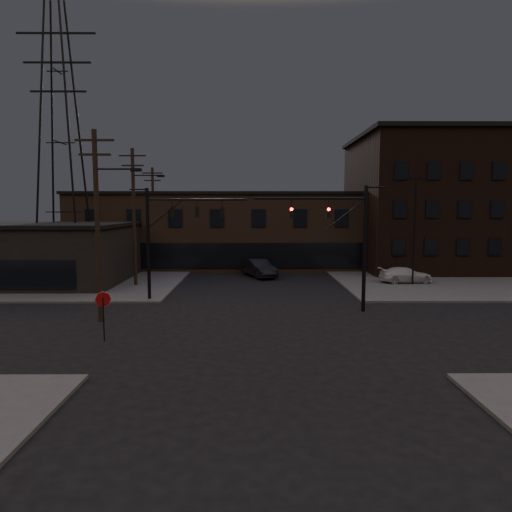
{
  "coord_description": "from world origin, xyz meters",
  "views": [
    {
      "loc": [
        -0.59,
        -24.21,
        6.58
      ],
      "look_at": [
        -0.38,
        5.22,
        3.5
      ],
      "focal_mm": 32.0,
      "sensor_mm": 36.0,
      "label": 1
    }
  ],
  "objects_px": {
    "traffic_signal_far": "(166,231)",
    "parked_car_lot_b": "(406,275)",
    "traffic_signal_near": "(347,235)",
    "parked_car_lot_a": "(389,264)",
    "stop_sign": "(103,304)",
    "car_crossing": "(259,268)"
  },
  "relations": [
    {
      "from": "traffic_signal_far",
      "to": "parked_car_lot_b",
      "type": "relative_size",
      "value": 1.76
    },
    {
      "from": "traffic_signal_near",
      "to": "parked_car_lot_b",
      "type": "relative_size",
      "value": 1.76
    },
    {
      "from": "parked_car_lot_a",
      "to": "traffic_signal_near",
      "type": "bearing_deg",
      "value": 139.19
    },
    {
      "from": "stop_sign",
      "to": "parked_car_lot_a",
      "type": "xyz_separation_m",
      "value": [
        21.34,
        23.86,
        -0.91
      ]
    },
    {
      "from": "traffic_signal_near",
      "to": "car_crossing",
      "type": "bearing_deg",
      "value": 110.03
    },
    {
      "from": "stop_sign",
      "to": "car_crossing",
      "type": "relative_size",
      "value": 0.48
    },
    {
      "from": "car_crossing",
      "to": "parked_car_lot_b",
      "type": "bearing_deg",
      "value": -41.42
    },
    {
      "from": "traffic_signal_near",
      "to": "parked_car_lot_b",
      "type": "height_order",
      "value": "traffic_signal_near"
    },
    {
      "from": "traffic_signal_far",
      "to": "car_crossing",
      "type": "distance_m",
      "value": 13.74
    },
    {
      "from": "stop_sign",
      "to": "parked_car_lot_b",
      "type": "xyz_separation_m",
      "value": [
        20.74,
        16.99,
        -1.03
      ]
    },
    {
      "from": "traffic_signal_near",
      "to": "car_crossing",
      "type": "distance_m",
      "value": 16.23
    },
    {
      "from": "parked_car_lot_a",
      "to": "stop_sign",
      "type": "bearing_deg",
      "value": 122.05
    },
    {
      "from": "parked_car_lot_b",
      "to": "car_crossing",
      "type": "relative_size",
      "value": 0.87
    },
    {
      "from": "traffic_signal_near",
      "to": "stop_sign",
      "type": "height_order",
      "value": "traffic_signal_near"
    },
    {
      "from": "traffic_signal_near",
      "to": "stop_sign",
      "type": "relative_size",
      "value": 3.23
    },
    {
      "from": "traffic_signal_far",
      "to": "parked_car_lot_a",
      "type": "distance_m",
      "value": 24.72
    },
    {
      "from": "car_crossing",
      "to": "traffic_signal_far",
      "type": "bearing_deg",
      "value": -143.72
    },
    {
      "from": "traffic_signal_near",
      "to": "car_crossing",
      "type": "relative_size",
      "value": 1.54
    },
    {
      "from": "traffic_signal_near",
      "to": "car_crossing",
      "type": "xyz_separation_m",
      "value": [
        -5.38,
        14.76,
        -4.07
      ]
    },
    {
      "from": "traffic_signal_far",
      "to": "stop_sign",
      "type": "relative_size",
      "value": 3.23
    },
    {
      "from": "parked_car_lot_a",
      "to": "parked_car_lot_b",
      "type": "xyz_separation_m",
      "value": [
        -0.59,
        -6.87,
        -0.13
      ]
    },
    {
      "from": "stop_sign",
      "to": "parked_car_lot_b",
      "type": "relative_size",
      "value": 0.54
    }
  ]
}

